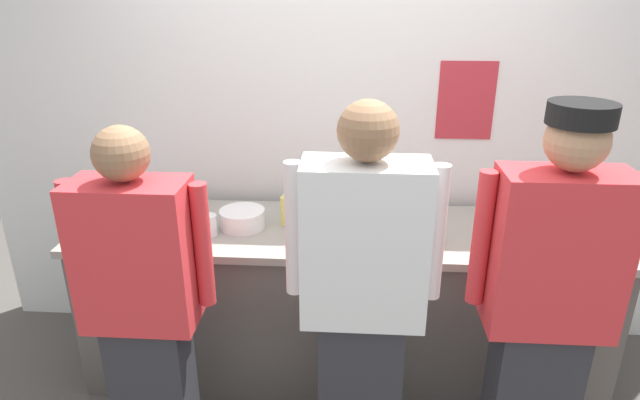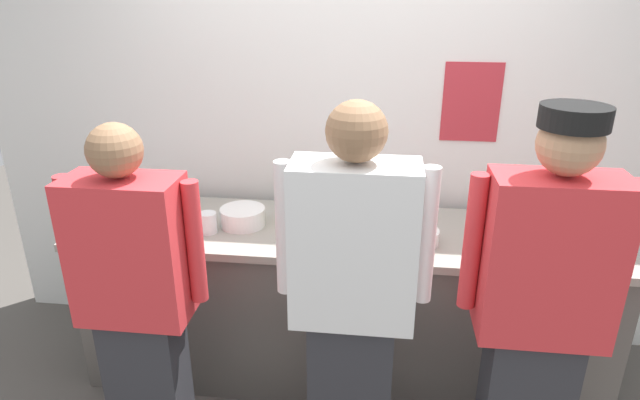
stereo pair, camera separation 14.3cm
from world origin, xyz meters
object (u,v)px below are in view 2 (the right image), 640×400
at_px(chef_far_right, 540,311).
at_px(mixing_bowl_steel, 334,222).
at_px(chef_center, 352,300).
at_px(sheet_tray, 159,219).
at_px(chef_near_left, 137,300).
at_px(squeeze_bottle_primary, 286,208).
at_px(ramekin_orange_sauce, 299,211).
at_px(plate_stack_rear, 417,236).
at_px(chefs_knife, 537,243).
at_px(ramekin_red_sauce, 391,226).
at_px(deli_cup, 208,223).
at_px(plate_stack_front, 243,217).

relative_size(chef_far_right, mixing_bowl_steel, 4.50).
distance_m(chef_center, sheet_tray, 1.29).
bearing_deg(chef_far_right, chef_near_left, -179.33).
relative_size(chef_near_left, mixing_bowl_steel, 4.23).
bearing_deg(squeeze_bottle_primary, ramekin_orange_sauce, 67.27).
xyz_separation_m(plate_stack_rear, chefs_knife, (0.59, 0.06, -0.03)).
height_order(chef_center, ramekin_red_sauce, chef_center).
bearing_deg(mixing_bowl_steel, sheet_tray, 177.56).
bearing_deg(ramekin_red_sauce, deli_cup, -171.14).
relative_size(mixing_bowl_steel, squeeze_bottle_primary, 2.02).
xyz_separation_m(chef_far_right, squeeze_bottle_primary, (-1.12, 0.74, 0.07)).
xyz_separation_m(chef_center, sheet_tray, (-1.09, 0.68, -0.00)).
xyz_separation_m(deli_cup, chefs_knife, (1.65, 0.06, -0.05)).
distance_m(squeeze_bottle_primary, ramekin_red_sauce, 0.56).
relative_size(ramekin_red_sauce, ramekin_orange_sauce, 1.08).
relative_size(chef_center, mixing_bowl_steel, 4.50).
bearing_deg(ramekin_orange_sauce, chef_center, -67.70).
height_order(plate_stack_rear, sheet_tray, plate_stack_rear).
relative_size(plate_stack_rear, chefs_knife, 0.78).
distance_m(plate_stack_front, chefs_knife, 1.50).
xyz_separation_m(plate_stack_front, chefs_knife, (1.50, -0.05, -0.04)).
height_order(chef_far_right, plate_stack_front, chef_far_right).
bearing_deg(mixing_bowl_steel, deli_cup, -173.73).
bearing_deg(chef_near_left, squeeze_bottle_primary, 56.42).
relative_size(chef_center, ramekin_orange_sauce, 20.90).
bearing_deg(chef_far_right, chef_center, 179.64).
bearing_deg(plate_stack_front, sheet_tray, 179.78).
height_order(chef_near_left, deli_cup, chef_near_left).
distance_m(chef_center, plate_stack_rear, 0.65).
relative_size(chef_near_left, chef_center, 0.94).
height_order(sheet_tray, chefs_knife, sheet_tray).
bearing_deg(mixing_bowl_steel, chef_center, -78.00).
xyz_separation_m(squeeze_bottle_primary, ramekin_orange_sauce, (0.05, 0.12, -0.07)).
xyz_separation_m(mixing_bowl_steel, ramekin_red_sauce, (0.29, 0.07, -0.04)).
xyz_separation_m(chef_near_left, chef_far_right, (1.63, 0.02, 0.07)).
distance_m(chef_far_right, plate_stack_rear, 0.73).
distance_m(chef_far_right, squeeze_bottle_primary, 1.35).
distance_m(mixing_bowl_steel, ramekin_orange_sauce, 0.30).
bearing_deg(sheet_tray, squeeze_bottle_primary, 4.06).
bearing_deg(sheet_tray, chef_near_left, -74.95).
relative_size(chef_near_left, plate_stack_front, 6.79).
height_order(chef_far_right, sheet_tray, chef_far_right).
bearing_deg(squeeze_bottle_primary, deli_cup, -157.04).
xyz_separation_m(ramekin_red_sauce, deli_cup, (-0.93, -0.15, 0.03)).
relative_size(chef_near_left, ramekin_orange_sauce, 19.66).
bearing_deg(deli_cup, chef_far_right, -21.01).
height_order(mixing_bowl_steel, chefs_knife, mixing_bowl_steel).
bearing_deg(plate_stack_front, ramekin_orange_sauce, 31.77).
bearing_deg(chef_near_left, deli_cup, 78.30).
xyz_separation_m(sheet_tray, deli_cup, (0.31, -0.11, 0.04)).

